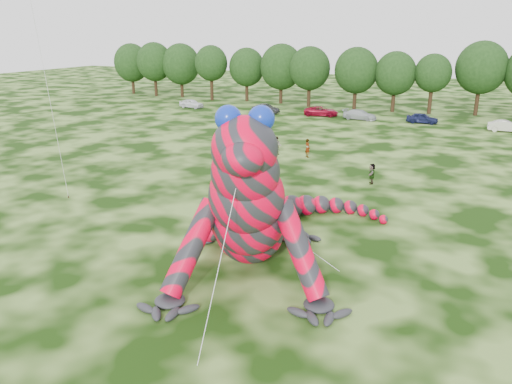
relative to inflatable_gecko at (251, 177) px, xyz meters
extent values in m
plane|color=#16330A|center=(2.11, -2.03, -4.42)|extent=(240.00, 240.00, 0.00)
cylinder|color=silver|center=(-15.56, 1.56, 4.85)|extent=(0.02, 0.02, 18.90)
cylinder|color=#382314|center=(-16.42, 3.12, -4.30)|extent=(0.08, 0.08, 0.24)
imported|color=white|center=(-32.05, 45.63, -3.73)|extent=(4.26, 2.10, 1.40)
imported|color=black|center=(-19.01, 45.43, -3.75)|extent=(4.18, 1.73, 1.35)
imported|color=maroon|center=(-10.77, 46.60, -3.74)|extent=(5.28, 3.19, 1.37)
imported|color=#B3BABE|center=(-4.97, 45.90, -3.75)|extent=(4.89, 2.52, 1.36)
imported|color=#171D46|center=(3.29, 46.46, -3.73)|extent=(4.08, 1.65, 1.39)
imported|color=silver|center=(13.32, 44.63, -3.74)|extent=(4.23, 1.68, 1.37)
imported|color=gray|center=(-7.58, 22.06, -3.52)|extent=(0.99, 0.83, 1.82)
imported|color=gray|center=(-4.48, 22.34, -3.52)|extent=(0.78, 0.76, 1.81)
imported|color=gray|center=(3.12, 16.14, -3.60)|extent=(0.77, 1.60, 1.66)
imported|color=gray|center=(-15.19, 30.29, -3.53)|extent=(1.01, 0.81, 1.79)
camera|label=1|loc=(10.75, -22.81, 7.36)|focal=35.00mm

